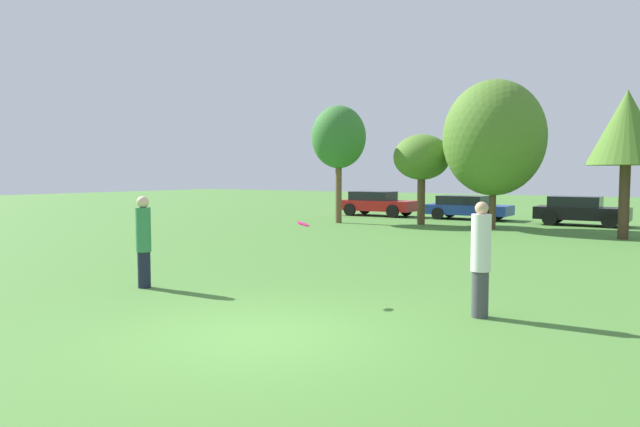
{
  "coord_description": "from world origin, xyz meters",
  "views": [
    {
      "loc": [
        5.31,
        -6.37,
        2.38
      ],
      "look_at": [
        -0.96,
        3.06,
        1.59
      ],
      "focal_mm": 31.92,
      "sensor_mm": 36.0,
      "label": 1
    }
  ],
  "objects_px": {
    "tree_0": "(339,138)",
    "parked_car_black": "(580,210)",
    "person_catcher": "(481,259)",
    "parked_car_blue": "(467,207)",
    "tree_3": "(627,129)",
    "tree_2": "(494,138)",
    "frisbee": "(303,224)",
    "person_thrower": "(144,240)",
    "parked_car_red": "(377,203)",
    "tree_1": "(422,158)"
  },
  "relations": [
    {
      "from": "person_catcher",
      "to": "parked_car_blue",
      "type": "bearing_deg",
      "value": -82.55
    },
    {
      "from": "frisbee",
      "to": "parked_car_red",
      "type": "relative_size",
      "value": 0.06
    },
    {
      "from": "frisbee",
      "to": "parked_car_black",
      "type": "xyz_separation_m",
      "value": [
        1.68,
        19.8,
        -0.73
      ]
    },
    {
      "from": "frisbee",
      "to": "person_catcher",
      "type": "bearing_deg",
      "value": 8.71
    },
    {
      "from": "person_catcher",
      "to": "parked_car_black",
      "type": "height_order",
      "value": "person_catcher"
    },
    {
      "from": "tree_0",
      "to": "tree_1",
      "type": "bearing_deg",
      "value": 21.21
    },
    {
      "from": "tree_2",
      "to": "tree_3",
      "type": "relative_size",
      "value": 1.18
    },
    {
      "from": "tree_3",
      "to": "frisbee",
      "type": "bearing_deg",
      "value": -105.11
    },
    {
      "from": "frisbee",
      "to": "person_thrower",
      "type": "bearing_deg",
      "value": -164.28
    },
    {
      "from": "tree_0",
      "to": "parked_car_blue",
      "type": "bearing_deg",
      "value": 50.87
    },
    {
      "from": "tree_0",
      "to": "tree_1",
      "type": "distance_m",
      "value": 4.09
    },
    {
      "from": "tree_3",
      "to": "parked_car_black",
      "type": "distance_m",
      "value": 6.52
    },
    {
      "from": "frisbee",
      "to": "parked_car_red",
      "type": "xyz_separation_m",
      "value": [
        -9.04,
        19.99,
        -0.7
      ]
    },
    {
      "from": "frisbee",
      "to": "parked_car_black",
      "type": "relative_size",
      "value": 0.06
    },
    {
      "from": "tree_2",
      "to": "tree_3",
      "type": "height_order",
      "value": "tree_2"
    },
    {
      "from": "tree_3",
      "to": "parked_car_red",
      "type": "height_order",
      "value": "tree_3"
    },
    {
      "from": "person_thrower",
      "to": "tree_0",
      "type": "relative_size",
      "value": 0.34
    },
    {
      "from": "parked_car_red",
      "to": "parked_car_blue",
      "type": "height_order",
      "value": "parked_car_red"
    },
    {
      "from": "tree_0",
      "to": "tree_2",
      "type": "bearing_deg",
      "value": 7.63
    },
    {
      "from": "person_thrower",
      "to": "tree_3",
      "type": "distance_m",
      "value": 17.54
    },
    {
      "from": "tree_0",
      "to": "parked_car_red",
      "type": "height_order",
      "value": "tree_0"
    },
    {
      "from": "tree_0",
      "to": "tree_1",
      "type": "xyz_separation_m",
      "value": [
        3.7,
        1.44,
        -1.0
      ]
    },
    {
      "from": "tree_0",
      "to": "parked_car_blue",
      "type": "height_order",
      "value": "tree_0"
    },
    {
      "from": "parked_car_blue",
      "to": "tree_1",
      "type": "bearing_deg",
      "value": -101.56
    },
    {
      "from": "tree_1",
      "to": "parked_car_red",
      "type": "relative_size",
      "value": 0.97
    },
    {
      "from": "tree_1",
      "to": "parked_car_black",
      "type": "distance_m",
      "value": 7.68
    },
    {
      "from": "person_catcher",
      "to": "parked_car_black",
      "type": "distance_m",
      "value": 19.37
    },
    {
      "from": "tree_2",
      "to": "parked_car_blue",
      "type": "height_order",
      "value": "tree_2"
    },
    {
      "from": "person_thrower",
      "to": "person_catcher",
      "type": "height_order",
      "value": "person_catcher"
    },
    {
      "from": "person_thrower",
      "to": "frisbee",
      "type": "distance_m",
      "value": 3.57
    },
    {
      "from": "tree_0",
      "to": "parked_car_black",
      "type": "bearing_deg",
      "value": 26.41
    },
    {
      "from": "tree_0",
      "to": "tree_2",
      "type": "xyz_separation_m",
      "value": [
        7.21,
        0.97,
        -0.21
      ]
    },
    {
      "from": "tree_3",
      "to": "parked_car_red",
      "type": "relative_size",
      "value": 1.25
    },
    {
      "from": "person_catcher",
      "to": "tree_2",
      "type": "distance_m",
      "value": 16.16
    },
    {
      "from": "parked_car_black",
      "to": "person_catcher",
      "type": "bearing_deg",
      "value": -85.99
    },
    {
      "from": "person_thrower",
      "to": "tree_1",
      "type": "bearing_deg",
      "value": 81.89
    },
    {
      "from": "parked_car_red",
      "to": "parked_car_black",
      "type": "distance_m",
      "value": 10.73
    },
    {
      "from": "tree_3",
      "to": "tree_2",
      "type": "bearing_deg",
      "value": 167.89
    },
    {
      "from": "parked_car_red",
      "to": "parked_car_black",
      "type": "bearing_deg",
      "value": -1.67
    },
    {
      "from": "person_thrower",
      "to": "parked_car_black",
      "type": "xyz_separation_m",
      "value": [
        5.09,
        20.76,
        -0.29
      ]
    },
    {
      "from": "person_thrower",
      "to": "frisbee",
      "type": "height_order",
      "value": "person_thrower"
    },
    {
      "from": "parked_car_red",
      "to": "parked_car_blue",
      "type": "relative_size",
      "value": 1.0
    },
    {
      "from": "frisbee",
      "to": "tree_1",
      "type": "height_order",
      "value": "tree_1"
    },
    {
      "from": "tree_1",
      "to": "parked_car_red",
      "type": "distance_m",
      "value": 6.24
    },
    {
      "from": "parked_car_red",
      "to": "parked_car_blue",
      "type": "distance_m",
      "value": 5.16
    },
    {
      "from": "person_thrower",
      "to": "person_catcher",
      "type": "relative_size",
      "value": 1.0
    },
    {
      "from": "tree_0",
      "to": "parked_car_red",
      "type": "xyz_separation_m",
      "value": [
        -0.66,
        5.19,
        -3.4
      ]
    },
    {
      "from": "parked_car_blue",
      "to": "parked_car_red",
      "type": "bearing_deg",
      "value": -177.0
    },
    {
      "from": "frisbee",
      "to": "tree_2",
      "type": "xyz_separation_m",
      "value": [
        -1.17,
        15.77,
        2.48
      ]
    },
    {
      "from": "person_thrower",
      "to": "frisbee",
      "type": "bearing_deg",
      "value": 3.37
    }
  ]
}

